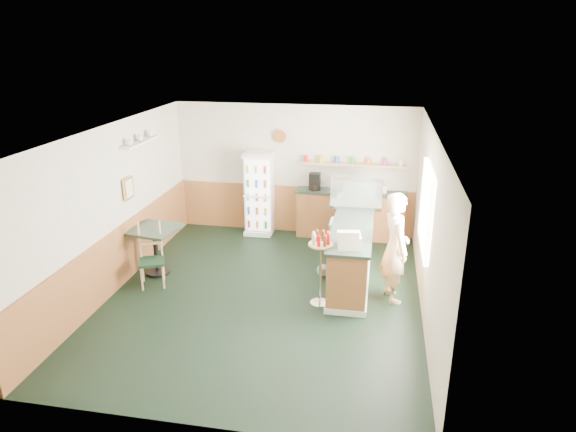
% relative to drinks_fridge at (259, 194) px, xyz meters
% --- Properties ---
extents(ground, '(6.00, 6.00, 0.00)m').
position_rel_drinks_fridge_xyz_m(ground, '(0.71, -2.74, -0.87)').
color(ground, black).
rests_on(ground, ground).
extents(room_envelope, '(5.04, 6.02, 2.72)m').
position_rel_drinks_fridge_xyz_m(room_envelope, '(0.48, -2.01, 0.65)').
color(room_envelope, beige).
rests_on(room_envelope, ground).
extents(service_counter, '(0.68, 3.01, 1.01)m').
position_rel_drinks_fridge_xyz_m(service_counter, '(2.06, -1.66, -0.41)').
color(service_counter, '#A36634').
rests_on(service_counter, ground).
extents(back_counter, '(2.24, 0.42, 1.69)m').
position_rel_drinks_fridge_xyz_m(back_counter, '(1.90, 0.06, -0.32)').
color(back_counter, '#A36634').
rests_on(back_counter, ground).
extents(drinks_fridge, '(0.58, 0.51, 1.74)m').
position_rel_drinks_fridge_xyz_m(drinks_fridge, '(0.00, 0.00, 0.00)').
color(drinks_fridge, white).
rests_on(drinks_fridge, ground).
extents(display_case, '(0.94, 0.49, 0.54)m').
position_rel_drinks_fridge_xyz_m(display_case, '(2.06, -0.89, 0.41)').
color(display_case, silver).
rests_on(display_case, service_counter).
extents(cash_register, '(0.40, 0.41, 0.20)m').
position_rel_drinks_fridge_xyz_m(cash_register, '(2.06, -2.82, 0.24)').
color(cash_register, beige).
rests_on(cash_register, service_counter).
extents(shopkeeper, '(0.59, 0.70, 1.79)m').
position_rel_drinks_fridge_xyz_m(shopkeeper, '(2.76, -2.46, 0.02)').
color(shopkeeper, tan).
rests_on(shopkeeper, ground).
extents(condiment_stand, '(0.38, 0.38, 1.19)m').
position_rel_drinks_fridge_xyz_m(condiment_stand, '(1.63, -2.82, -0.07)').
color(condiment_stand, silver).
rests_on(condiment_stand, ground).
extents(newspaper_rack, '(0.09, 0.47, 0.74)m').
position_rel_drinks_fridge_xyz_m(newspaper_rack, '(1.70, -1.62, -0.28)').
color(newspaper_rack, black).
rests_on(newspaper_rack, ground).
extents(cafe_table, '(0.88, 0.88, 0.85)m').
position_rel_drinks_fridge_xyz_m(cafe_table, '(-1.34, -2.25, -0.27)').
color(cafe_table, black).
rests_on(cafe_table, ground).
extents(cafe_chair, '(0.53, 0.54, 1.09)m').
position_rel_drinks_fridge_xyz_m(cafe_chair, '(-1.22, -2.61, -0.30)').
color(cafe_chair, black).
rests_on(cafe_chair, ground).
extents(dog_doorstop, '(0.21, 0.28, 0.26)m').
position_rel_drinks_fridge_xyz_m(dog_doorstop, '(1.57, -1.86, -0.75)').
color(dog_doorstop, '#969691').
rests_on(dog_doorstop, ground).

